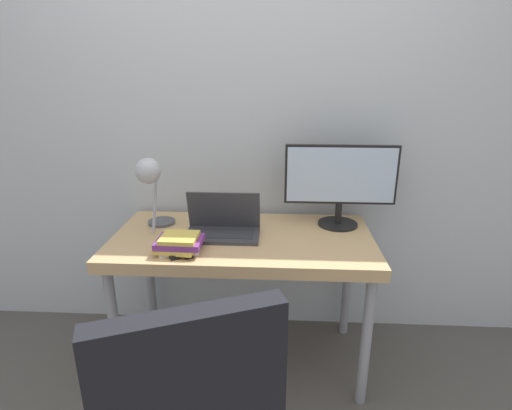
% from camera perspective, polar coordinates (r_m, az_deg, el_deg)
% --- Properties ---
extents(ground_plane, '(12.00, 12.00, 0.00)m').
position_cam_1_polar(ground_plane, '(2.21, -2.55, -26.62)').
color(ground_plane, '#514C47').
extents(wall_back, '(8.00, 0.05, 2.60)m').
position_cam_1_polar(wall_back, '(2.31, -1.17, 12.00)').
color(wall_back, silver).
rests_on(wall_back, ground_plane).
extents(desk, '(1.33, 0.68, 0.76)m').
position_cam_1_polar(desk, '(2.09, -1.90, -6.28)').
color(desk, tan).
rests_on(desk, ground_plane).
extents(laptop, '(0.38, 0.21, 0.22)m').
position_cam_1_polar(laptop, '(2.05, -4.78, -3.09)').
color(laptop, '#38383D').
rests_on(laptop, desk).
extents(monitor, '(0.59, 0.22, 0.44)m').
position_cam_1_polar(monitor, '(2.16, 11.98, 3.43)').
color(monitor, black).
rests_on(monitor, desk).
extents(desk_lamp, '(0.15, 0.29, 0.40)m').
position_cam_1_polar(desk_lamp, '(2.08, -14.84, 3.51)').
color(desk_lamp, '#4C4C51').
rests_on(desk_lamp, desk).
extents(book_stack, '(0.22, 0.20, 0.08)m').
position_cam_1_polar(book_stack, '(1.90, -10.91, -5.40)').
color(book_stack, silver).
rests_on(book_stack, desk).
extents(tv_remote, '(0.11, 0.17, 0.02)m').
position_cam_1_polar(tv_remote, '(1.91, -10.08, -6.31)').
color(tv_remote, black).
rests_on(tv_remote, desk).
extents(media_remote, '(0.12, 0.17, 0.02)m').
position_cam_1_polar(media_remote, '(1.91, -12.22, -6.42)').
color(media_remote, black).
rests_on(media_remote, desk).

